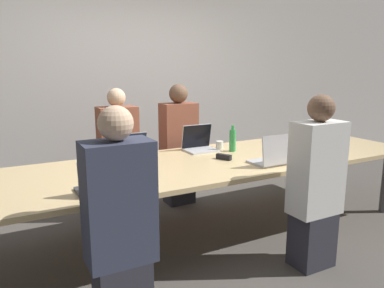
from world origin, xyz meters
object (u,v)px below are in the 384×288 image
at_px(cup_far_center, 220,145).
at_px(person_far_midleft, 119,156).
at_px(laptop_near_midright, 275,156).
at_px(person_near_left, 120,226).
at_px(laptop_far_midleft, 130,151).
at_px(bottle_far_center, 233,140).
at_px(stapler, 224,157).
at_px(person_near_midright, 316,186).
at_px(cup_near_left, 138,178).
at_px(person_far_center, 179,147).
at_px(laptop_near_left, 103,183).
at_px(laptop_far_center, 199,143).

xyz_separation_m(cup_far_center, person_far_midleft, (-0.97, 0.47, -0.11)).
xyz_separation_m(laptop_near_midright, person_near_left, (-1.58, -0.49, -0.14)).
bearing_deg(cup_far_center, laptop_far_midleft, 178.70).
xyz_separation_m(bottle_far_center, stapler, (-0.27, -0.25, -0.09)).
distance_m(cup_far_center, bottle_far_center, 0.20).
distance_m(person_near_midright, cup_near_left, 1.38).
relative_size(person_far_center, laptop_near_left, 3.94).
relative_size(bottle_far_center, person_near_left, 0.20).
xyz_separation_m(bottle_far_center, person_far_midleft, (-1.01, 0.64, -0.19)).
height_order(laptop_near_midright, laptop_far_center, laptop_near_midright).
relative_size(person_near_midright, person_far_midleft, 1.01).
bearing_deg(laptop_near_midright, laptop_far_midleft, -37.56).
xyz_separation_m(laptop_far_center, person_far_midleft, (-0.73, 0.44, -0.15)).
bearing_deg(person_near_midright, stapler, -70.55).
relative_size(cup_far_center, person_near_left, 0.06).
relative_size(cup_far_center, laptop_far_midleft, 0.23).
height_order(bottle_far_center, person_far_midleft, person_far_midleft).
bearing_deg(stapler, person_near_midright, -96.61).
height_order(bottle_far_center, person_near_left, person_near_left).
height_order(laptop_near_midright, person_far_midleft, person_far_midleft).
distance_m(laptop_near_midright, laptop_far_midleft, 1.34).
bearing_deg(cup_far_center, person_near_midright, -86.49).
xyz_separation_m(cup_far_center, laptop_near_left, (-1.47, -0.82, 0.03)).
relative_size(person_far_midleft, person_near_left, 0.99).
relative_size(laptop_near_midright, person_far_midleft, 0.26).
distance_m(laptop_near_midright, person_near_left, 1.66).
distance_m(laptop_near_midright, person_far_midleft, 1.64).
relative_size(laptop_near_midright, cup_near_left, 4.07).
relative_size(laptop_far_center, bottle_far_center, 1.21).
height_order(laptop_far_center, laptop_far_midleft, laptop_far_center).
distance_m(laptop_near_left, cup_near_left, 0.30).
bearing_deg(person_far_center, person_near_left, -125.27).
height_order(cup_near_left, stapler, cup_near_left).
distance_m(person_far_center, laptop_near_left, 1.82).
xyz_separation_m(person_near_midright, person_far_center, (-0.32, 1.79, 0.01)).
bearing_deg(cup_near_left, person_near_midright, -23.89).
distance_m(laptop_far_center, cup_near_left, 1.21).
height_order(laptop_near_left, person_near_left, person_near_left).
xyz_separation_m(laptop_far_center, cup_near_left, (-0.94, -0.75, -0.04)).
xyz_separation_m(laptop_near_midright, person_far_center, (-0.31, 1.30, -0.13)).
bearing_deg(cup_near_left, person_far_midleft, 79.69).
bearing_deg(laptop_far_midleft, person_near_left, -111.66).
bearing_deg(person_near_left, laptop_far_midleft, -111.66).
bearing_deg(person_far_center, stapler, -89.22).
distance_m(laptop_far_midleft, stapler, 0.88).
xyz_separation_m(person_near_left, cup_near_left, (0.32, 0.56, 0.10)).
bearing_deg(person_near_midright, person_far_center, -80.02).
distance_m(cup_far_center, laptop_far_midleft, 0.98).
xyz_separation_m(person_far_center, person_near_left, (-1.27, -1.79, -0.01)).
bearing_deg(laptop_far_midleft, laptop_near_midright, -37.56).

